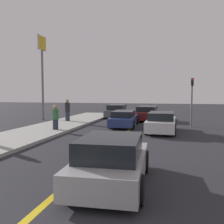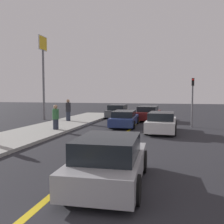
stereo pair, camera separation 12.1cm
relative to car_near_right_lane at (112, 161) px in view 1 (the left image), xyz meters
name	(u,v)px [view 1 (the left image)]	position (x,y,z in m)	size (l,w,h in m)	color
road_center_line	(135,125)	(-1.18, 13.04, -0.64)	(0.20, 60.00, 0.01)	gold
sidewalk_left	(46,129)	(-6.61, 8.68, -0.57)	(3.62, 27.26, 0.16)	#9E9E99
car_near_right_lane	(112,161)	(0.00, 0.00, 0.00)	(2.02, 3.90, 1.34)	#9E9EA3
car_ahead_center	(161,122)	(1.00, 9.71, -0.02)	(1.95, 4.29, 1.30)	silver
car_far_distant	(124,119)	(-1.86, 12.08, -0.07)	(2.02, 4.86, 1.19)	navy
car_parked_left_lot	(147,113)	(-0.51, 16.61, 0.00)	(2.16, 4.68, 1.32)	maroon
car_oncoming_far	(117,112)	(-3.73, 18.29, -0.01)	(2.00, 3.94, 1.33)	#4C5156
pedestrian_mid_group	(55,117)	(-5.71, 8.31, 0.29)	(0.42, 0.42, 1.59)	#282D3D
pedestrian_far_standing	(67,110)	(-6.97, 13.21, 0.42)	(0.44, 0.44, 1.83)	#282D3D
traffic_light	(192,97)	(3.08, 12.71, 1.59)	(0.18, 0.40, 3.60)	slate
roadside_sign	(42,61)	(-10.09, 14.76, 4.82)	(0.20, 1.44, 7.78)	slate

